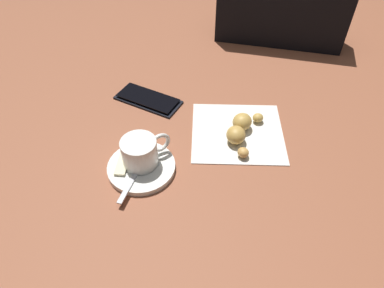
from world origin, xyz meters
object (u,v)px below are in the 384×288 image
espresso_cup (141,152)px  laptop_bag (282,11)px  teaspoon (141,164)px  croissant (241,129)px  napkin (237,132)px  sugar_packet (124,161)px  cell_phone (148,99)px  saucer (142,167)px

espresso_cup → laptop_bag: size_ratio=0.27×
teaspoon → croissant: 0.22m
teaspoon → laptop_bag: laptop_bag is taller
espresso_cup → napkin: (-0.20, -0.07, -0.04)m
teaspoon → sugar_packet: teaspoon is taller
teaspoon → laptop_bag: 0.60m
napkin → cell_phone: size_ratio=1.17×
sugar_packet → napkin: bearing=117.3°
napkin → saucer: bearing=21.8°
sugar_packet → croissant: (-0.24, -0.06, 0.01)m
teaspoon → cell_phone: bearing=-94.5°
napkin → espresso_cup: bearing=19.9°
saucer → croissant: bearing=-161.1°
saucer → cell_phone: (-0.02, -0.21, -0.00)m
napkin → laptop_bag: 0.42m
napkin → croissant: size_ratio=1.53×
espresso_cup → laptop_bag: bearing=-131.2°
teaspoon → laptop_bag: size_ratio=0.39×
saucer → croissant: (-0.20, -0.07, 0.01)m
espresso_cup → sugar_packet: (0.03, -0.00, -0.02)m
espresso_cup → laptop_bag: 0.59m
saucer → sugar_packet: 0.04m
espresso_cup → cell_phone: (-0.01, -0.20, -0.03)m
cell_phone → sugar_packet: bearing=76.0°
teaspoon → cell_phone: size_ratio=0.82×
espresso_cup → croissant: size_ratio=0.75×
espresso_cup → napkin: 0.21m
sugar_packet → espresso_cup: bearing=94.8°
teaspoon → napkin: bearing=-158.4°
saucer → sugar_packet: bearing=-20.3°
sugar_packet → cell_phone: sugar_packet is taller
croissant → cell_phone: croissant is taller
saucer → cell_phone: size_ratio=0.79×
teaspoon → napkin: (-0.20, -0.08, -0.01)m
espresso_cup → cell_phone: size_ratio=0.57×
sugar_packet → napkin: 0.24m
laptop_bag → sugar_packet: bearing=65.2°
saucer → espresso_cup: 0.03m
saucer → teaspoon: 0.01m
sugar_packet → laptop_bag: (-0.42, -0.44, 0.07)m
saucer → laptop_bag: bearing=-130.8°
saucer → espresso_cup: espresso_cup is taller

